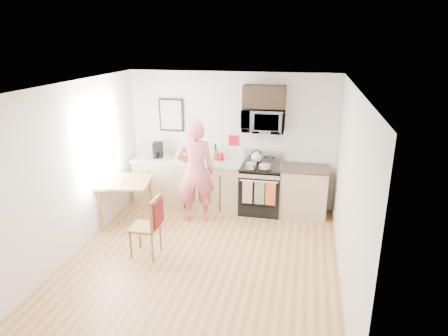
% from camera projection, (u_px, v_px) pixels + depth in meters
% --- Properties ---
extents(floor, '(4.60, 4.60, 0.00)m').
position_uv_depth(floor, '(202.00, 261.00, 6.01)').
color(floor, '#9B6B3C').
rests_on(floor, ground).
extents(back_wall, '(4.00, 0.04, 2.60)m').
position_uv_depth(back_wall, '(232.00, 140.00, 7.73)').
color(back_wall, silver).
rests_on(back_wall, floor).
extents(front_wall, '(4.00, 0.04, 2.60)m').
position_uv_depth(front_wall, '(132.00, 269.00, 3.46)').
color(front_wall, silver).
rests_on(front_wall, floor).
extents(left_wall, '(0.04, 4.60, 2.60)m').
position_uv_depth(left_wall, '(72.00, 170.00, 5.99)').
color(left_wall, silver).
rests_on(left_wall, floor).
extents(right_wall, '(0.04, 4.60, 2.60)m').
position_uv_depth(right_wall, '(349.00, 191.00, 5.21)').
color(right_wall, silver).
rests_on(right_wall, floor).
extents(ceiling, '(4.00, 4.60, 0.04)m').
position_uv_depth(ceiling, '(199.00, 86.00, 5.19)').
color(ceiling, silver).
rests_on(ceiling, back_wall).
extents(window, '(0.06, 1.40, 1.50)m').
position_uv_depth(window, '(99.00, 141.00, 6.65)').
color(window, white).
rests_on(window, left_wall).
extents(cabinet_left, '(2.10, 0.60, 0.90)m').
position_uv_depth(cabinet_left, '(189.00, 183.00, 7.88)').
color(cabinet_left, tan).
rests_on(cabinet_left, floor).
extents(countertop_left, '(2.14, 0.64, 0.04)m').
position_uv_depth(countertop_left, '(188.00, 161.00, 7.73)').
color(countertop_left, beige).
rests_on(countertop_left, cabinet_left).
extents(cabinet_right, '(0.84, 0.60, 0.90)m').
position_uv_depth(cabinet_right, '(303.00, 192.00, 7.44)').
color(cabinet_right, tan).
rests_on(cabinet_right, floor).
extents(countertop_right, '(0.88, 0.64, 0.04)m').
position_uv_depth(countertop_right, '(305.00, 168.00, 7.30)').
color(countertop_right, black).
rests_on(countertop_right, cabinet_right).
extents(range, '(0.76, 0.70, 1.16)m').
position_uv_depth(range, '(261.00, 190.00, 7.58)').
color(range, black).
rests_on(range, floor).
extents(microwave, '(0.76, 0.51, 0.42)m').
position_uv_depth(microwave, '(263.00, 120.00, 7.26)').
color(microwave, silver).
rests_on(microwave, back_wall).
extents(upper_cabinet, '(0.76, 0.35, 0.40)m').
position_uv_depth(upper_cabinet, '(264.00, 97.00, 7.17)').
color(upper_cabinet, black).
rests_on(upper_cabinet, back_wall).
extents(wall_art, '(0.50, 0.04, 0.65)m').
position_uv_depth(wall_art, '(171.00, 115.00, 7.81)').
color(wall_art, black).
rests_on(wall_art, back_wall).
extents(wall_trivet, '(0.20, 0.02, 0.20)m').
position_uv_depth(wall_trivet, '(234.00, 140.00, 7.71)').
color(wall_trivet, '#B00F18').
rests_on(wall_trivet, back_wall).
extents(person, '(0.76, 0.59, 1.87)m').
position_uv_depth(person, '(196.00, 171.00, 7.08)').
color(person, '#B93247').
rests_on(person, floor).
extents(dining_table, '(0.87, 0.87, 0.80)m').
position_uv_depth(dining_table, '(126.00, 186.00, 7.03)').
color(dining_table, brown).
rests_on(dining_table, floor).
extents(chair, '(0.45, 0.41, 0.96)m').
position_uv_depth(chair, '(153.00, 219.00, 5.97)').
color(chair, brown).
rests_on(chair, floor).
extents(knife_block, '(0.16, 0.17, 0.21)m').
position_uv_depth(knife_block, '(215.00, 154.00, 7.71)').
color(knife_block, brown).
rests_on(knife_block, countertop_left).
extents(utensil_crock, '(0.11, 0.11, 0.34)m').
position_uv_depth(utensil_crock, '(221.00, 153.00, 7.66)').
color(utensil_crock, '#B00F18').
rests_on(utensil_crock, countertop_left).
extents(fruit_bowl, '(0.25, 0.25, 0.10)m').
position_uv_depth(fruit_bowl, '(168.00, 156.00, 7.84)').
color(fruit_bowl, white).
rests_on(fruit_bowl, countertop_left).
extents(milk_carton, '(0.12, 0.12, 0.25)m').
position_uv_depth(milk_carton, '(183.00, 152.00, 7.79)').
color(milk_carton, tan).
rests_on(milk_carton, countertop_left).
extents(coffee_maker, '(0.21, 0.27, 0.30)m').
position_uv_depth(coffee_maker, '(158.00, 150.00, 7.83)').
color(coffee_maker, black).
rests_on(coffee_maker, countertop_left).
extents(bread_bag, '(0.30, 0.19, 0.10)m').
position_uv_depth(bread_bag, '(194.00, 160.00, 7.55)').
color(bread_bag, tan).
rests_on(bread_bag, countertop_left).
extents(cake, '(0.25, 0.25, 0.08)m').
position_uv_depth(cake, '(265.00, 167.00, 7.23)').
color(cake, black).
rests_on(cake, range).
extents(kettle, '(0.20, 0.20, 0.26)m').
position_uv_depth(kettle, '(256.00, 157.00, 7.58)').
color(kettle, white).
rests_on(kettle, range).
extents(pot, '(0.20, 0.32, 0.10)m').
position_uv_depth(pot, '(251.00, 166.00, 7.25)').
color(pot, silver).
rests_on(pot, range).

